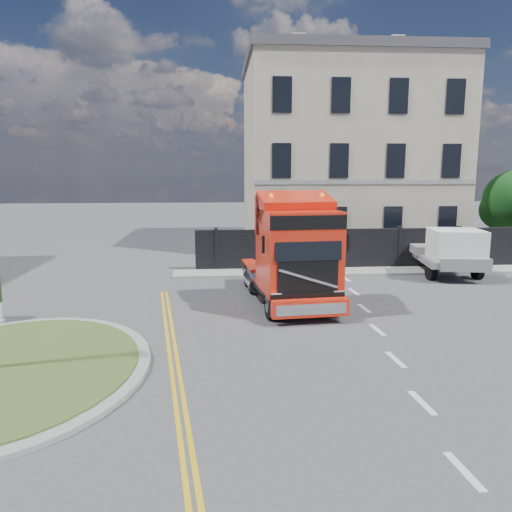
{
  "coord_description": "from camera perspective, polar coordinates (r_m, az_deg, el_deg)",
  "views": [
    {
      "loc": [
        -1.84,
        -14.72,
        4.84
      ],
      "look_at": [
        -0.54,
        2.76,
        1.8
      ],
      "focal_mm": 35.0,
      "sensor_mm": 36.0,
      "label": 1
    }
  ],
  "objects": [
    {
      "name": "tree",
      "position": [
        31.39,
        27.01,
        5.5
      ],
      "size": [
        3.2,
        3.2,
        4.8
      ],
      "color": "#382619",
      "rests_on": "ground"
    },
    {
      "name": "truck",
      "position": [
        17.68,
        4.29,
        -0.18
      ],
      "size": [
        3.1,
        6.82,
        3.96
      ],
      "rotation": [
        0.0,
        0.0,
        0.1
      ],
      "color": "black",
      "rests_on": "ground"
    },
    {
      "name": "georgian_building",
      "position": [
        32.2,
        10.05,
        11.36
      ],
      "size": [
        12.3,
        10.3,
        12.8
      ],
      "color": "beige",
      "rests_on": "ground"
    },
    {
      "name": "hoarding_fence",
      "position": [
        25.45,
        15.07,
        0.82
      ],
      "size": [
        18.8,
        0.25,
        2.0
      ],
      "color": "black",
      "rests_on": "ground"
    },
    {
      "name": "flatbed_pickup",
      "position": [
        24.33,
        21.19,
        0.58
      ],
      "size": [
        2.85,
        5.64,
        2.24
      ],
      "rotation": [
        0.0,
        0.0,
        -0.14
      ],
      "color": "slate",
      "rests_on": "ground"
    },
    {
      "name": "pavement_far",
      "position": [
        24.6,
        14.44,
        -1.68
      ],
      "size": [
        20.0,
        1.6,
        0.12
      ],
      "primitive_type": "cube",
      "color": "gray",
      "rests_on": "ground"
    },
    {
      "name": "traffic_island",
      "position": [
        13.66,
        -26.71,
        -11.64
      ],
      "size": [
        6.8,
        6.8,
        0.17
      ],
      "color": "gray",
      "rests_on": "ground"
    },
    {
      "name": "ground",
      "position": [
        15.6,
        2.76,
        -8.24
      ],
      "size": [
        120.0,
        120.0,
        0.0
      ],
      "primitive_type": "plane",
      "color": "#424244",
      "rests_on": "ground"
    }
  ]
}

